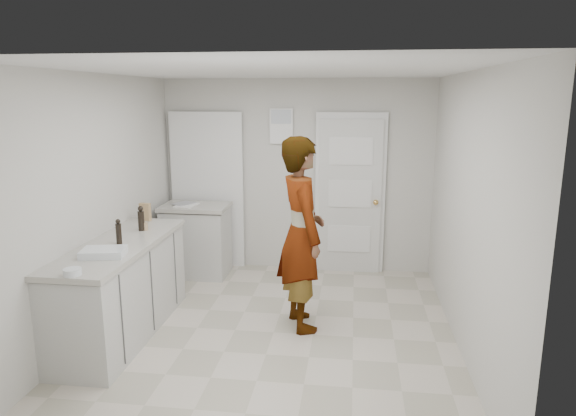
# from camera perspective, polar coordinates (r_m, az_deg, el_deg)

# --- Properties ---
(ground) EXTENTS (4.00, 4.00, 0.00)m
(ground) POSITION_cam_1_polar(r_m,az_deg,el_deg) (5.21, -1.60, -13.64)
(ground) COLOR #A9A28D
(ground) RESTS_ON ground
(room_shell) EXTENTS (4.00, 4.00, 4.00)m
(room_shell) POSITION_cam_1_polar(r_m,az_deg,el_deg) (6.75, -0.54, 1.64)
(room_shell) COLOR beige
(room_shell) RESTS_ON ground
(main_counter) EXTENTS (0.64, 1.96, 0.93)m
(main_counter) POSITION_cam_1_polar(r_m,az_deg,el_deg) (5.27, -17.95, -8.88)
(main_counter) COLOR silver
(main_counter) RESTS_ON ground
(side_counter) EXTENTS (0.84, 0.61, 0.93)m
(side_counter) POSITION_cam_1_polar(r_m,az_deg,el_deg) (6.74, -10.12, -3.79)
(side_counter) COLOR silver
(side_counter) RESTS_ON ground
(person) EXTENTS (0.69, 0.82, 1.91)m
(person) POSITION_cam_1_polar(r_m,az_deg,el_deg) (5.03, 1.50, -2.91)
(person) COLOR silver
(person) RESTS_ON ground
(cake_mix_box) EXTENTS (0.13, 0.07, 0.20)m
(cake_mix_box) POSITION_cam_1_polar(r_m,az_deg,el_deg) (5.90, -15.58, -0.43)
(cake_mix_box) COLOR #9A784D
(cake_mix_box) RESTS_ON main_counter
(spice_jar) EXTENTS (0.05, 0.05, 0.08)m
(spice_jar) POSITION_cam_1_polar(r_m,az_deg,el_deg) (5.50, -15.58, -1.97)
(spice_jar) COLOR tan
(spice_jar) RESTS_ON main_counter
(oil_cruet_a) EXTENTS (0.07, 0.07, 0.26)m
(oil_cruet_a) POSITION_cam_1_polar(r_m,az_deg,el_deg) (5.47, -16.01, -1.17)
(oil_cruet_a) COLOR black
(oil_cruet_a) RESTS_ON main_counter
(oil_cruet_b) EXTENTS (0.05, 0.05, 0.24)m
(oil_cruet_b) POSITION_cam_1_polar(r_m,az_deg,el_deg) (5.05, -18.30, -2.54)
(oil_cruet_b) COLOR black
(oil_cruet_b) RESTS_ON main_counter
(baking_dish) EXTENTS (0.40, 0.32, 0.06)m
(baking_dish) POSITION_cam_1_polar(r_m,az_deg,el_deg) (4.74, -19.82, -4.69)
(baking_dish) COLOR silver
(baking_dish) RESTS_ON main_counter
(egg_bowl) EXTENTS (0.14, 0.14, 0.05)m
(egg_bowl) POSITION_cam_1_polar(r_m,az_deg,el_deg) (4.33, -22.84, -6.56)
(egg_bowl) COLOR silver
(egg_bowl) RESTS_ON main_counter
(papers) EXTENTS (0.27, 0.32, 0.01)m
(papers) POSITION_cam_1_polar(r_m,az_deg,el_deg) (6.61, -11.17, 0.33)
(papers) COLOR white
(papers) RESTS_ON side_counter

